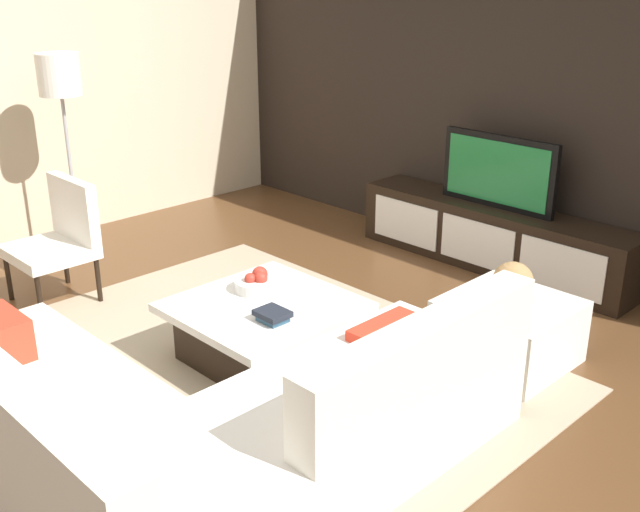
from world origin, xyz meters
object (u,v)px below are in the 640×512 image
coffee_table (264,330)px  fruit_bowl (257,283)px  television (498,172)px  accent_chair_near (60,234)px  sectional_couch (192,422)px  decorative_ball (513,282)px  ottoman (508,331)px  floor_lamp (61,87)px  media_console (492,237)px  book_stack (273,315)px

coffee_table → fruit_bowl: fruit_bowl is taller
television → coffee_table: bearing=-92.5°
television → fruit_bowl: size_ratio=3.51×
fruit_bowl → accent_chair_near: bearing=-161.3°
sectional_couch → television: bearing=98.8°
television → decorative_ball: 1.59m
television → sectional_couch: size_ratio=0.41×
sectional_couch → ottoman: 2.05m
ottoman → decorative_ball: bearing=0.0°
coffee_table → decorative_ball: size_ratio=4.03×
television → accent_chair_near: size_ratio=1.13×
floor_lamp → fruit_bowl: (2.25, 0.05, -0.96)m
accent_chair_near → television: bearing=50.4°
media_console → book_stack: (0.12, -2.41, 0.17)m
media_console → book_stack: 2.42m
sectional_couch → decorative_ball: size_ratio=9.63×
media_console → accent_chair_near: 3.28m
floor_lamp → decorative_ball: (3.47, 0.99, -0.87)m
book_stack → media_console: bearing=92.8°
floor_lamp → ottoman: bearing=15.9°
media_console → television: television is taller
sectional_couch → floor_lamp: floor_lamp is taller
media_console → coffee_table: size_ratio=2.35×
accent_chair_near → fruit_bowl: size_ratio=3.11×
ottoman → fruit_bowl: fruit_bowl is taller
fruit_bowl → media_console: bearing=82.7°
fruit_bowl → book_stack: fruit_bowl is taller
floor_lamp → media_console: bearing=41.5°
media_console → book_stack: size_ratio=12.52×
media_console → television: size_ratio=2.37×
sectional_couch → fruit_bowl: bearing=126.6°
media_console → television: bearing=90.0°
accent_chair_near → floor_lamp: size_ratio=0.53×
sectional_couch → accent_chair_near: (-2.33, 0.54, 0.21)m
coffee_table → decorative_ball: decorative_ball is taller
television → decorative_ball: bearing=-53.1°
coffee_table → ottoman: ottoman is taller
television → floor_lamp: size_ratio=0.60×
coffee_table → floor_lamp: floor_lamp is taller
coffee_table → ottoman: bearing=45.1°
media_console → fruit_bowl: (-0.28, -2.19, 0.18)m
accent_chair_near → decorative_ball: (2.76, 1.46, 0.03)m
television → sectional_couch: (0.51, -3.25, -0.50)m
sectional_couch → book_stack: size_ratio=12.73×
floor_lamp → ottoman: size_ratio=2.35×
sectional_couch → decorative_ball: 2.06m
coffee_table → decorative_ball: 1.51m
floor_lamp → fruit_bowl: bearing=1.2°
ottoman → book_stack: bearing=-125.3°
media_console → fruit_bowl: fruit_bowl is taller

